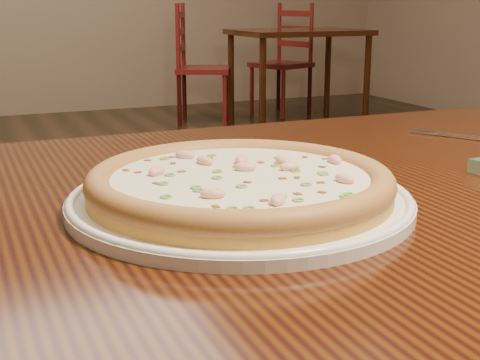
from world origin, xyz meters
name	(u,v)px	position (x,y,z in m)	size (l,w,h in m)	color
ground	(206,354)	(0.00, 0.00, 0.00)	(9.00, 9.00, 0.00)	black
hero_table	(313,261)	(-0.19, -0.92, 0.65)	(1.20, 0.80, 0.75)	black
plate	(240,199)	(-0.31, -0.97, 0.76)	(0.37, 0.37, 0.02)	white
pizza	(240,183)	(-0.31, -0.97, 0.78)	(0.33, 0.33, 0.03)	gold
fork	(466,137)	(0.17, -0.77, 0.75)	(0.10, 0.16, 0.00)	silver
bg_table_right	(299,42)	(1.95, 3.12, 0.65)	(1.00, 0.70, 0.75)	black
chair_c	(197,69)	(1.25, 3.53, 0.44)	(0.56, 0.56, 0.95)	#580E12
chair_d	(285,63)	(2.12, 3.67, 0.44)	(0.55, 0.55, 0.95)	#580E12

